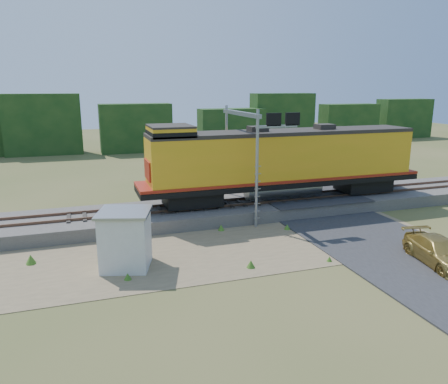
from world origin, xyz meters
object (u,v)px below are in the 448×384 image
object	(u,v)px
locomotive	(280,161)
car	(439,252)
signal_gantry	(250,136)
shed	(125,239)

from	to	relation	value
locomotive	car	xyz separation A→B (m)	(3.28, -10.88, -2.83)
signal_gantry	car	distance (m)	12.63
signal_gantry	shed	bearing A→B (deg)	-145.62
shed	signal_gantry	size ratio (longest dim) A/B	0.41
car	shed	bearing A→B (deg)	172.78
locomotive	signal_gantry	xyz separation A→B (m)	(-2.51, -0.67, 1.83)
shed	car	distance (m)	14.96
locomotive	car	distance (m)	11.71
locomotive	shed	distance (m)	12.92
locomotive	car	bearing A→B (deg)	-73.23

